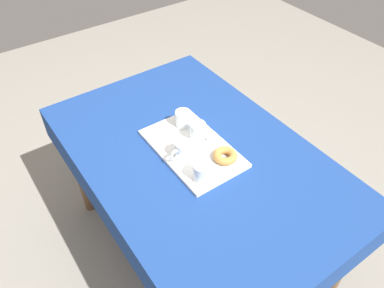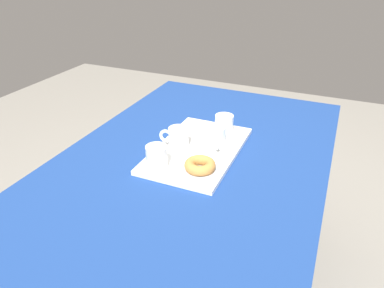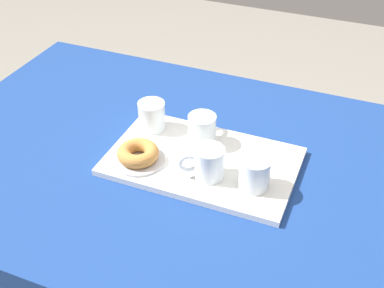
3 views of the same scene
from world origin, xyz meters
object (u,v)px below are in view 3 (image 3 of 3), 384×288
Objects in this scene: tea_mug_right at (202,130)px; sugar_donut_left at (138,153)px; serving_tray at (202,162)px; water_glass_far at (254,175)px; donut_plate_left at (139,160)px; dining_table at (190,188)px; tea_mug_left at (208,164)px; water_glass_near at (152,117)px.

tea_mug_right is 1.07× the size of sugar_donut_left.
tea_mug_right is at bearing -69.06° from serving_tray.
donut_plate_left is (0.30, 0.02, -0.03)m from water_glass_far.
water_glass_far is (-0.18, 0.12, -0.00)m from tea_mug_right.
tea_mug_right is at bearing -130.98° from donut_plate_left.
dining_table is 0.18m from tea_mug_left.
tea_mug_left is 0.14m from tea_mug_right.
tea_mug_right is (0.03, -0.07, 0.05)m from serving_tray.
water_glass_far is 0.75× the size of sugar_donut_left.
tea_mug_left reaches higher than water_glass_far.
dining_table is 13.51× the size of tea_mug_left.
dining_table is 13.78× the size of sugar_donut_left.
sugar_donut_left is (0.12, 0.14, -0.01)m from tea_mug_right.
water_glass_far is (-0.15, 0.05, 0.04)m from serving_tray.
donut_plate_left is at bearing 3.44° from tea_mug_left.
dining_table is at bearing 85.04° from tea_mug_right.
tea_mug_left is at bearing -176.56° from sugar_donut_left.
donut_plate_left is at bearing 0.00° from sugar_donut_left.
tea_mug_left is 0.96× the size of tea_mug_right.
tea_mug_left is 0.81× the size of donut_plate_left.
water_glass_near is (0.18, -0.08, 0.04)m from serving_tray.
serving_tray is 0.09m from tea_mug_right.
tea_mug_left reaches higher than water_glass_near.
dining_table is 3.06× the size of serving_tray.
dining_table is 0.19m from sugar_donut_left.
serving_tray is 4.41× the size of tea_mug_left.
serving_tray is 0.16m from water_glass_far.
tea_mug_left is at bearing 117.07° from tea_mug_right.
donut_plate_left is (0.11, 0.07, 0.12)m from dining_table.
tea_mug_right reaches higher than water_glass_near.
tea_mug_left is (-0.04, 0.05, 0.05)m from serving_tray.
tea_mug_left is 1.02× the size of sugar_donut_left.
dining_table is 12.91× the size of tea_mug_right.
tea_mug_right is at bearing -34.01° from water_glass_far.
water_glass_near reaches higher than donut_plate_left.
serving_tray is 0.20m from water_glass_near.
donut_plate_left is (0.12, 0.14, -0.03)m from tea_mug_right.
water_glass_near reaches higher than sugar_donut_left.
sugar_donut_left is at bearing 102.22° from water_glass_near.
water_glass_far reaches higher than serving_tray.
dining_table is 0.11m from serving_tray.
water_glass_near is 0.60× the size of donut_plate_left.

